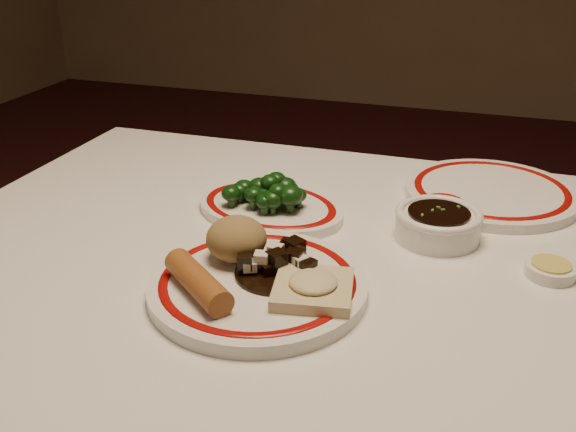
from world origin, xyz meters
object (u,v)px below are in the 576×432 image
Objects in this scene: stirfry_heap at (281,263)px; soy_bowl at (438,225)px; dining_table at (329,325)px; main_plate at (258,285)px; fried_wonton at (313,287)px; broccoli_plate at (270,208)px; broccoli_pile at (269,192)px; spring_roll at (198,282)px; rice_mound at (236,239)px.

stirfry_heap is 0.89× the size of soy_bowl.
soy_bowl is (0.12, 0.13, 0.11)m from dining_table.
fried_wonton is at bearing -8.93° from main_plate.
broccoli_plate is (-0.06, 0.22, -0.00)m from main_plate.
main_plate is at bearing -126.52° from stirfry_heap.
fried_wonton is at bearing -59.30° from broccoli_pile.
spring_roll is 0.27m from broccoli_plate.
soy_bowl is at bearing -3.45° from spring_roll.
dining_table is 0.15m from main_plate.
fried_wonton is 0.88× the size of soy_bowl.
rice_mound reaches higher than broccoli_plate.
dining_table is 15.29× the size of rice_mound.
main_plate is 0.23m from broccoli_pile.
fried_wonton is 0.99× the size of stirfry_heap.
soy_bowl is at bearing 0.30° from broccoli_pile.
soy_bowl is (0.24, 0.17, -0.03)m from rice_mound.
rice_mound is at bearing -159.07° from dining_table.
broccoli_plate is at bearing 113.24° from stirfry_heap.
main_plate is at bearing -44.11° from rice_mound.
broccoli_plate is (-0.08, 0.19, -0.02)m from stirfry_heap.
rice_mound is at bearing -84.47° from broccoli_pile.
main_plate is 2.18× the size of broccoli_pile.
broccoli_plate is at bearing 95.79° from rice_mound.
fried_wonton is (0.12, -0.05, -0.02)m from rice_mound.
fried_wonton is at bearing -117.73° from soy_bowl.
fried_wonton reaches higher than main_plate.
soy_bowl reaches higher than dining_table.
main_plate is 1.01× the size of broccoli_plate.
soy_bowl is (0.26, -0.01, 0.01)m from broccoli_plate.
soy_bowl is at bearing 48.22° from main_plate.
stirfry_heap is 0.39× the size of broccoli_plate.
rice_mound is at bearing 155.17° from fried_wonton.
main_plate is 2.62× the size of fried_wonton.
soy_bowl is at bearing -1.35° from broccoli_plate.
broccoli_pile is (-0.13, 0.23, 0.01)m from fried_wonton.
broccoli_pile is at bearing 135.58° from dining_table.
rice_mound is 0.18m from broccoli_plate.
fried_wonton is at bearing -33.52° from spring_roll.
rice_mound is 0.65× the size of spring_roll.
broccoli_pile is 1.05× the size of soy_bowl.
spring_roll reaches higher than main_plate.
rice_mound is 0.74× the size of fried_wonton.
broccoli_plate is at bearing 120.18° from fried_wonton.
dining_table is 9.99× the size of soy_bowl.
stirfry_heap is 0.26m from soy_bowl.
dining_table is 11.28× the size of stirfry_heap.
stirfry_heap reaches higher than broccoli_plate.
spring_roll reaches higher than broccoli_plate.
main_plate is at bearing -7.72° from spring_roll.
main_plate is (-0.07, -0.09, 0.10)m from dining_table.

